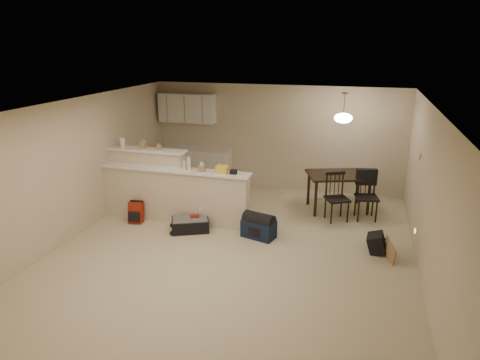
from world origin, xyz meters
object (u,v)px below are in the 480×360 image
(pendant_lamp, at_px, (343,118))
(suitcase, at_px, (190,225))
(dining_chair_near, at_px, (337,198))
(black_daypack, at_px, (377,243))
(dining_table, at_px, (339,178))
(navy_duffel, at_px, (259,229))
(red_backpack, at_px, (136,212))
(dining_chair_far, at_px, (367,196))

(pendant_lamp, distance_m, suitcase, 3.73)
(dining_chair_near, distance_m, black_daypack, 1.46)
(black_daypack, bearing_deg, dining_chair_near, 36.88)
(dining_table, bearing_deg, dining_chair_near, -107.13)
(dining_table, height_order, navy_duffel, dining_table)
(suitcase, xyz_separation_m, black_daypack, (3.41, 0.07, 0.04))
(dining_chair_near, xyz_separation_m, red_backpack, (-3.83, -1.20, -0.28))
(dining_chair_far, distance_m, red_backpack, 4.63)
(dining_chair_far, xyz_separation_m, red_backpack, (-4.40, -1.43, -0.29))
(red_backpack, xyz_separation_m, black_daypack, (4.59, 0.00, -0.05))
(red_backpack, bearing_deg, dining_chair_far, 10.62)
(dining_table, height_order, dining_chair_far, dining_chair_far)
(suitcase, relative_size, red_backpack, 1.66)
(dining_table, xyz_separation_m, suitcase, (-2.62, -1.87, -0.59))
(dining_chair_far, relative_size, black_daypack, 2.74)
(dining_chair_far, distance_m, suitcase, 3.56)
(navy_duffel, bearing_deg, dining_table, 70.06)
(dining_chair_near, height_order, suitcase, dining_chair_near)
(dining_chair_far, bearing_deg, dining_table, 135.56)
(dining_chair_far, bearing_deg, suitcase, -167.27)
(suitcase, height_order, navy_duffel, navy_duffel)
(pendant_lamp, relative_size, black_daypack, 1.71)
(dining_table, bearing_deg, pendant_lamp, -19.55)
(dining_table, bearing_deg, black_daypack, -85.92)
(dining_table, bearing_deg, navy_duffel, -145.18)
(black_daypack, bearing_deg, dining_chair_far, 12.33)
(pendant_lamp, xyz_separation_m, black_daypack, (0.79, -1.80, -1.83))
(dining_table, xyz_separation_m, pendant_lamp, (0.00, 0.00, 1.29))
(dining_chair_near, height_order, dining_chair_far, dining_chair_far)
(dining_table, relative_size, suitcase, 2.16)
(dining_chair_far, distance_m, navy_duffel, 2.39)
(suitcase, relative_size, black_daypack, 1.92)
(suitcase, height_order, red_backpack, red_backpack)
(pendant_lamp, bearing_deg, red_backpack, -154.68)
(dining_table, height_order, red_backpack, dining_table)
(dining_chair_far, bearing_deg, black_daypack, -94.46)
(suitcase, bearing_deg, pendant_lamp, 10.82)
(pendant_lamp, distance_m, navy_duffel, 2.87)
(dining_chair_near, bearing_deg, suitcase, 178.60)
(dining_table, distance_m, pendant_lamp, 1.29)
(dining_chair_near, bearing_deg, dining_chair_far, -4.54)
(dining_chair_far, relative_size, navy_duffel, 1.64)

